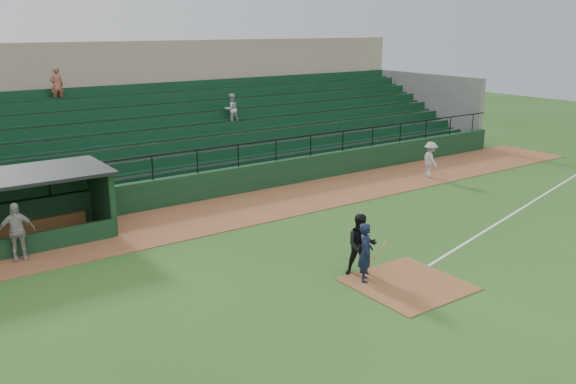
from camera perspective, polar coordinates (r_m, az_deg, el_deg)
ground at (r=18.35m, az=9.13°, el=-7.69°), size 90.00×90.00×0.00m
warning_track at (r=24.31m, az=-4.08°, el=-1.58°), size 40.00×4.00×0.03m
home_plate_dirt at (r=17.71m, az=11.40°, el=-8.64°), size 3.00×3.00×0.03m
foul_line at (r=24.93m, az=20.51°, el=-2.15°), size 17.49×4.44×0.01m
stadium_structure at (r=31.17m, az=-12.32°, el=6.27°), size 38.00×13.08×6.40m
batter_at_plate at (r=17.39m, az=7.48°, el=-5.78°), size 1.17×0.77×1.78m
umpire at (r=17.81m, az=7.04°, el=-5.06°), size 1.16×1.10×1.89m
runner at (r=29.82m, az=13.51°, el=3.04°), size 0.99×1.28×1.75m
dugout_player_a at (r=20.58m, az=-24.61°, el=-3.46°), size 1.14×0.56×1.88m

